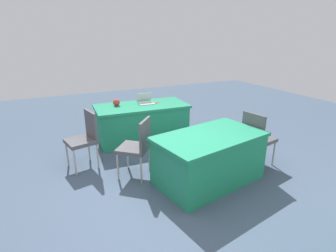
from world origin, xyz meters
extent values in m
plane|color=#3D4C60|center=(0.00, 0.00, 0.00)|extent=(14.40, 14.40, 0.00)
cube|color=#1E7A56|center=(-0.41, -1.99, 0.73)|extent=(1.92, 1.00, 0.05)
cube|color=#1E7A56|center=(-0.41, -1.99, 0.35)|extent=(1.84, 0.96, 0.70)
cube|color=#1E7A56|center=(-0.73, 0.04, 0.73)|extent=(1.75, 1.19, 0.05)
cube|color=#1E7A56|center=(-0.73, 0.04, 0.35)|extent=(1.68, 1.14, 0.70)
cylinder|color=#9E9993|center=(0.51, -0.58, 0.22)|extent=(0.03, 0.03, 0.44)
cylinder|color=#9E9993|center=(0.26, -0.87, 0.22)|extent=(0.03, 0.03, 0.44)
cylinder|color=#9E9993|center=(0.21, -0.33, 0.22)|extent=(0.03, 0.03, 0.44)
cylinder|color=#9E9993|center=(-0.03, -0.62, 0.22)|extent=(0.03, 0.03, 0.44)
cube|color=#47474C|center=(0.24, -0.60, 0.47)|extent=(0.62, 0.62, 0.06)
cube|color=#47474C|center=(0.08, -0.47, 0.72)|extent=(0.30, 0.35, 0.45)
cylinder|color=#9E9993|center=(-1.94, -0.27, 0.22)|extent=(0.03, 0.03, 0.44)
cylinder|color=#9E9993|center=(-2.01, 0.10, 0.22)|extent=(0.03, 0.03, 0.44)
cylinder|color=#9E9993|center=(-1.57, -0.20, 0.22)|extent=(0.03, 0.03, 0.44)
cylinder|color=#9E9993|center=(-1.64, 0.17, 0.22)|extent=(0.03, 0.03, 0.44)
cube|color=#47474C|center=(-1.79, -0.05, 0.47)|extent=(0.51, 0.51, 0.06)
cube|color=#47474C|center=(-1.59, -0.01, 0.72)|extent=(0.12, 0.42, 0.45)
cylinder|color=#9E9993|center=(1.08, -1.01, 0.22)|extent=(0.03, 0.03, 0.44)
cylinder|color=#9E9993|center=(1.16, -1.38, 0.22)|extent=(0.03, 0.03, 0.44)
cylinder|color=#9E9993|center=(0.71, -1.09, 0.22)|extent=(0.03, 0.03, 0.44)
cylinder|color=#9E9993|center=(0.79, -1.46, 0.22)|extent=(0.03, 0.03, 0.44)
cube|color=#47474C|center=(0.93, -1.23, 0.47)|extent=(0.52, 0.52, 0.06)
cube|color=#47474C|center=(0.74, -1.27, 0.72)|extent=(0.13, 0.42, 0.45)
cube|color=silver|center=(-0.53, -2.04, 0.76)|extent=(0.33, 0.24, 0.02)
cube|color=#B7B7BC|center=(-0.54, -2.18, 0.86)|extent=(0.32, 0.10, 0.19)
sphere|color=#B2382D|center=(0.07, -2.16, 0.82)|extent=(0.14, 0.14, 0.14)
cube|color=red|center=(-0.73, -2.00, 0.76)|extent=(0.17, 0.13, 0.01)
camera|label=1|loc=(1.35, 2.99, 2.14)|focal=28.12mm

